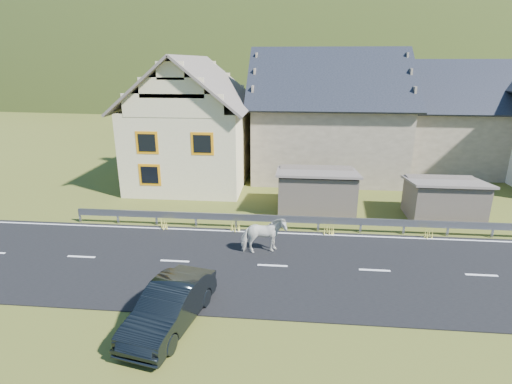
# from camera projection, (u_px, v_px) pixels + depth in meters

# --- Properties ---
(ground) EXTENTS (160.00, 160.00, 0.00)m
(ground) POSITION_uv_depth(u_px,v_px,m) (375.00, 271.00, 15.60)
(ground) COLOR #454C18
(ground) RESTS_ON ground
(road) EXTENTS (60.00, 7.00, 0.04)m
(road) POSITION_uv_depth(u_px,v_px,m) (375.00, 271.00, 15.59)
(road) COLOR black
(road) RESTS_ON ground
(lane_markings) EXTENTS (60.00, 6.60, 0.01)m
(lane_markings) POSITION_uv_depth(u_px,v_px,m) (375.00, 270.00, 15.58)
(lane_markings) COLOR silver
(lane_markings) RESTS_ON road
(guardrail) EXTENTS (28.10, 0.09, 0.75)m
(guardrail) POSITION_uv_depth(u_px,v_px,m) (361.00, 222.00, 18.90)
(guardrail) COLOR #93969B
(guardrail) RESTS_ON ground
(shed_left) EXTENTS (4.30, 3.30, 2.40)m
(shed_left) POSITION_uv_depth(u_px,v_px,m) (316.00, 192.00, 21.58)
(shed_left) COLOR #65594B
(shed_left) RESTS_ON ground
(shed_right) EXTENTS (3.80, 2.90, 2.20)m
(shed_right) POSITION_uv_depth(u_px,v_px,m) (444.00, 200.00, 20.56)
(shed_right) COLOR #65594B
(shed_right) RESTS_ON ground
(house_cream) EXTENTS (7.80, 9.80, 8.30)m
(house_cream) POSITION_uv_depth(u_px,v_px,m) (193.00, 116.00, 26.47)
(house_cream) COLOR beige
(house_cream) RESTS_ON ground
(house_stone_a) EXTENTS (10.80, 9.80, 8.90)m
(house_stone_a) POSITION_uv_depth(u_px,v_px,m) (327.00, 108.00, 28.42)
(house_stone_a) COLOR gray
(house_stone_a) RESTS_ON ground
(house_stone_b) EXTENTS (9.80, 8.80, 8.10)m
(house_stone_b) POSITION_uv_depth(u_px,v_px,m) (461.00, 112.00, 29.54)
(house_stone_b) COLOR gray
(house_stone_b) RESTS_ON ground
(mountain) EXTENTS (440.00, 280.00, 260.00)m
(mountain) POSITION_uv_depth(u_px,v_px,m) (311.00, 122.00, 191.62)
(mountain) COLOR #283D17
(mountain) RESTS_ON ground
(conifer_patch) EXTENTS (76.00, 50.00, 28.00)m
(conifer_patch) POSITION_uv_depth(u_px,v_px,m) (127.00, 67.00, 122.65)
(conifer_patch) COLOR black
(conifer_patch) RESTS_ON ground
(horse) EXTENTS (1.32, 2.03, 1.58)m
(horse) POSITION_uv_depth(u_px,v_px,m) (264.00, 235.00, 16.81)
(horse) COLOR beige
(horse) RESTS_ON road
(car) EXTENTS (2.20, 4.29, 1.35)m
(car) POSITION_uv_depth(u_px,v_px,m) (170.00, 306.00, 12.22)
(car) COLOR black
(car) RESTS_ON ground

